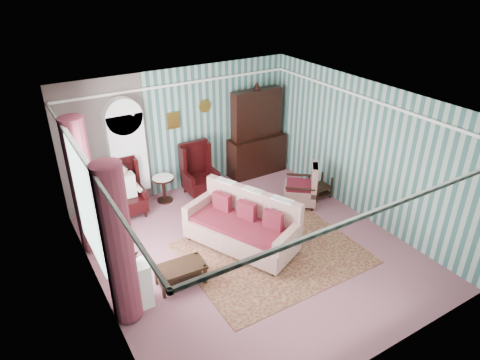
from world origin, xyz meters
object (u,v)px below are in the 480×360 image
wingback_right (200,171)px  seated_woman (126,191)px  floral_armchair (300,184)px  bookcase (129,159)px  nest_table (320,187)px  sofa (241,225)px  coffee_table (181,275)px  dresser_hutch (257,130)px  round_side_table (164,189)px  plant_stand (133,287)px  wingback_left (126,190)px

wingback_right → seated_woman: (-1.75, 0.00, -0.04)m
seated_woman → floral_armchair: 3.82m
bookcase → nest_table: 4.37m
sofa → coffee_table: size_ratio=2.55×
nest_table → dresser_hutch: bearing=107.4°
round_side_table → nest_table: round_side_table is taller
nest_table → coffee_table: size_ratio=0.63×
round_side_table → dresser_hutch: bearing=2.6°
wingback_right → nest_table: wingback_right is taller
nest_table → plant_stand: 5.02m
floral_armchair → dresser_hutch: bearing=39.3°
bookcase → seated_woman: size_ratio=1.90×
bookcase → floral_armchair: bearing=-30.5°
bookcase → seated_woman: (-0.25, -0.39, -0.53)m
dresser_hutch → plant_stand: size_ratio=2.95×
dresser_hutch → nest_table: (0.57, -1.82, -0.91)m
wingback_right → plant_stand: wingback_right is taller
dresser_hutch → wingback_left: bearing=-175.6°
wingback_right → seated_woman: size_ratio=1.06×
round_side_table → floral_armchair: floral_armchair is taller
wingback_right → nest_table: size_ratio=2.31×
wingback_left → sofa: wingback_left is taller
wingback_left → plant_stand: 2.87m
seated_woman → round_side_table: (0.90, 0.15, -0.29)m
sofa → floral_armchair: 2.13m
dresser_hutch → wingback_left: (-3.50, -0.27, -0.55)m
bookcase → coffee_table: bookcase is taller
sofa → coffee_table: bearing=80.7°
dresser_hutch → coffee_table: dresser_hutch is taller
dresser_hutch → nest_table: dresser_hutch is taller
dresser_hutch → seated_woman: size_ratio=2.00×
round_side_table → floral_armchair: size_ratio=0.63×
dresser_hutch → plant_stand: bearing=-144.9°
wingback_right → coffee_table: bearing=-122.7°
wingback_right → coffee_table: wingback_right is taller
floral_armchair → bookcase: bearing=98.7°
bookcase → wingback_left: 0.68m
wingback_left → round_side_table: size_ratio=2.08×
wingback_right → bookcase: bearing=165.4°
plant_stand → floral_armchair: bearing=15.9°
seated_woman → nest_table: seated_woman is taller
floral_armchair → coffee_table: bearing=147.2°
bookcase → coffee_table: (-0.19, -3.03, -0.93)m
floral_armchair → wingback_right: bearing=88.2°
plant_stand → dresser_hutch: bearing=35.1°
wingback_right → sofa: 2.27m
plant_stand → floral_armchair: 4.47m
wingback_left → floral_armchair: size_ratio=1.31×
plant_stand → floral_armchair: (4.30, 1.22, 0.08)m
seated_woman → coffee_table: (0.06, -2.64, -0.40)m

